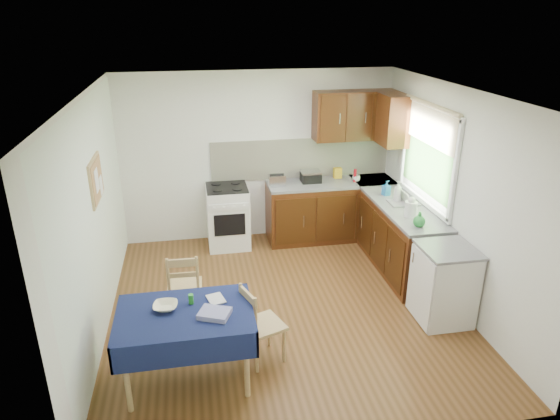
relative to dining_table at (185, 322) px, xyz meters
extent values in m
plane|color=#533316|center=(1.12, 1.07, -0.64)|extent=(4.20, 4.20, 0.00)
cube|color=white|center=(1.12, 1.07, 1.86)|extent=(4.00, 4.20, 0.02)
cube|color=white|center=(1.12, 3.17, 0.61)|extent=(4.00, 0.02, 2.50)
cube|color=white|center=(1.12, -1.03, 0.61)|extent=(4.00, 0.02, 2.50)
cube|color=white|center=(-0.88, 1.07, 0.61)|extent=(0.02, 4.20, 2.50)
cube|color=white|center=(3.12, 1.07, 0.61)|extent=(0.02, 4.20, 2.50)
cube|color=#331908|center=(2.17, 2.87, -0.21)|extent=(1.90, 0.60, 0.86)
cube|color=#331908|center=(2.82, 1.72, -0.21)|extent=(0.60, 1.70, 0.86)
cube|color=slate|center=(2.17, 2.87, 0.24)|extent=(1.90, 0.60, 0.04)
cube|color=slate|center=(2.82, 1.72, 0.24)|extent=(0.60, 1.70, 0.04)
cube|color=slate|center=(2.82, 2.87, 0.24)|extent=(0.60, 0.60, 0.04)
cube|color=white|center=(1.77, 3.15, 0.56)|extent=(2.70, 0.02, 0.60)
cube|color=#331908|center=(2.52, 2.99, 1.21)|extent=(1.20, 0.35, 0.70)
cube|color=#331908|center=(2.94, 2.57, 1.21)|extent=(0.35, 0.50, 0.70)
cube|color=white|center=(0.62, 2.87, -0.19)|extent=(0.60, 0.60, 0.90)
cube|color=black|center=(0.62, 2.87, 0.27)|extent=(0.58, 0.58, 0.02)
cube|color=black|center=(0.62, 2.56, -0.19)|extent=(0.44, 0.01, 0.32)
cube|color=#2A5021|center=(3.10, 1.77, 0.86)|extent=(0.01, 1.40, 0.85)
cube|color=white|center=(3.09, 1.77, 1.51)|extent=(0.04, 1.48, 0.06)
cube|color=white|center=(3.09, 1.77, 0.31)|extent=(0.04, 1.48, 0.06)
cube|color=tan|center=(3.07, 1.77, 1.29)|extent=(0.02, 1.36, 0.44)
cube|color=white|center=(2.82, 0.52, -0.21)|extent=(0.55, 0.58, 0.85)
cube|color=slate|center=(2.82, 0.52, 0.23)|extent=(0.58, 0.60, 0.03)
cube|color=tan|center=(-0.86, 1.37, 0.96)|extent=(0.02, 0.62, 0.47)
cube|color=#A17A43|center=(-0.84, 1.37, 0.96)|extent=(0.01, 0.56, 0.41)
cube|color=white|center=(-0.83, 1.29, 0.98)|extent=(0.00, 0.18, 0.24)
cube|color=white|center=(-0.83, 1.49, 0.86)|extent=(0.00, 0.15, 0.20)
cube|color=#111244|center=(0.00, 0.00, 0.09)|extent=(1.19, 0.79, 0.03)
cube|color=#111244|center=(0.00, -0.41, -0.03)|extent=(1.23, 0.02, 0.26)
cube|color=#111244|center=(0.00, 0.41, -0.03)|extent=(1.23, 0.02, 0.26)
cube|color=#111244|center=(-0.60, 0.00, -0.03)|extent=(0.02, 0.83, 0.26)
cube|color=#111244|center=(0.60, 0.00, -0.03)|extent=(0.02, 0.83, 0.26)
cylinder|color=tan|center=(-0.51, -0.32, -0.28)|extent=(0.05, 0.05, 0.71)
cylinder|color=tan|center=(0.51, -0.32, -0.28)|extent=(0.05, 0.05, 0.71)
cylinder|color=tan|center=(-0.51, 0.32, -0.28)|extent=(0.05, 0.05, 0.71)
cylinder|color=tan|center=(0.51, 0.32, -0.28)|extent=(0.05, 0.05, 0.71)
cube|color=tan|center=(-0.02, 1.04, -0.23)|extent=(0.39, 0.39, 0.04)
cube|color=tan|center=(-0.02, 0.88, 0.08)|extent=(0.34, 0.04, 0.27)
cylinder|color=tan|center=(0.14, 1.19, -0.44)|extent=(0.03, 0.03, 0.40)
cylinder|color=tan|center=(-0.17, 1.19, -0.44)|extent=(0.03, 0.03, 0.40)
cylinder|color=tan|center=(0.13, 0.88, -0.44)|extent=(0.03, 0.03, 0.40)
cylinder|color=tan|center=(-0.17, 0.89, -0.44)|extent=(0.03, 0.03, 0.40)
cube|color=tan|center=(0.73, 0.18, -0.24)|extent=(0.48, 0.48, 0.04)
cube|color=tan|center=(0.59, 0.12, 0.07)|extent=(0.14, 0.32, 0.26)
cylinder|color=tan|center=(0.93, 0.09, -0.44)|extent=(0.03, 0.03, 0.40)
cylinder|color=tan|center=(0.82, 0.37, -0.44)|extent=(0.03, 0.03, 0.40)
cylinder|color=tan|center=(0.65, -0.02, -0.44)|extent=(0.03, 0.03, 0.40)
cylinder|color=tan|center=(0.54, 0.27, -0.44)|extent=(0.03, 0.03, 0.40)
cube|color=silver|center=(1.34, 2.82, 0.34)|extent=(0.24, 0.15, 0.17)
cube|color=black|center=(1.34, 2.82, 0.44)|extent=(0.20, 0.02, 0.02)
cube|color=black|center=(1.86, 2.92, 0.33)|extent=(0.28, 0.25, 0.13)
cube|color=silver|center=(1.86, 2.92, 0.41)|extent=(0.28, 0.25, 0.03)
cylinder|color=#AD0D19|center=(2.50, 2.80, 0.36)|extent=(0.04, 0.04, 0.20)
cube|color=gold|center=(2.30, 3.02, 0.34)|extent=(0.13, 0.10, 0.16)
cube|color=gray|center=(2.86, 1.83, 0.27)|extent=(0.38, 0.29, 0.02)
cylinder|color=white|center=(2.86, 1.83, 0.35)|extent=(0.05, 0.18, 0.18)
cylinder|color=white|center=(2.76, 1.40, 0.36)|extent=(0.15, 0.15, 0.19)
sphere|color=white|center=(2.76, 1.40, 0.47)|extent=(0.09, 0.09, 0.09)
imported|color=silver|center=(2.53, 2.82, 0.31)|extent=(0.15, 0.15, 0.09)
imported|color=white|center=(2.80, 1.91, 0.40)|extent=(0.15, 0.15, 0.28)
imported|color=#1E6AB3|center=(2.75, 2.18, 0.36)|extent=(0.12, 0.11, 0.20)
imported|color=green|center=(2.73, 1.10, 0.35)|extent=(0.15, 0.15, 0.18)
imported|color=#F6F2C9|center=(-0.17, 0.09, 0.13)|extent=(0.24, 0.24, 0.05)
imported|color=white|center=(0.22, 0.15, 0.11)|extent=(0.19, 0.23, 0.02)
cylinder|color=#268E28|center=(0.06, 0.14, 0.15)|extent=(0.05, 0.05, 0.10)
cube|color=#282B94|center=(0.26, -0.10, 0.13)|extent=(0.33, 0.30, 0.05)
camera|label=1|loc=(0.16, -3.90, 2.63)|focal=32.00mm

